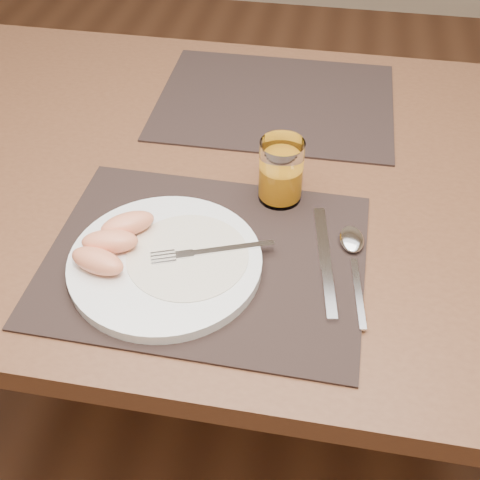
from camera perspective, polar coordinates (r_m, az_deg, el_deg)
name	(u,v)px	position (r m, az deg, el deg)	size (l,w,h in m)	color
ground	(244,404)	(1.59, 0.39, -15.31)	(5.00, 5.00, 0.00)	#54301C
table	(246,206)	(1.07, 0.56, 3.25)	(1.40, 0.90, 0.75)	brown
placemat_near	(206,258)	(0.86, -3.28, -1.68)	(0.45, 0.35, 0.00)	black
placemat_far	(275,101)	(1.20, 3.37, 13.02)	(0.45, 0.35, 0.00)	black
plate	(165,262)	(0.84, -7.09, -2.13)	(0.27, 0.27, 0.02)	white
plate_dressing	(188,256)	(0.84, -4.99, -1.50)	(0.17, 0.17, 0.00)	white
fork	(202,252)	(0.84, -3.62, -1.18)	(0.17, 0.08, 0.00)	silver
knife	(326,269)	(0.84, 8.19, -2.77)	(0.05, 0.22, 0.01)	silver
spoon	(353,246)	(0.88, 10.62, -0.61)	(0.05, 0.19, 0.01)	silver
juice_glass	(281,174)	(0.93, 3.89, 6.28)	(0.07, 0.07, 0.10)	white
grapefruit_wedges	(112,242)	(0.85, -12.04, -0.17)	(0.10, 0.14, 0.03)	#EF8E61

